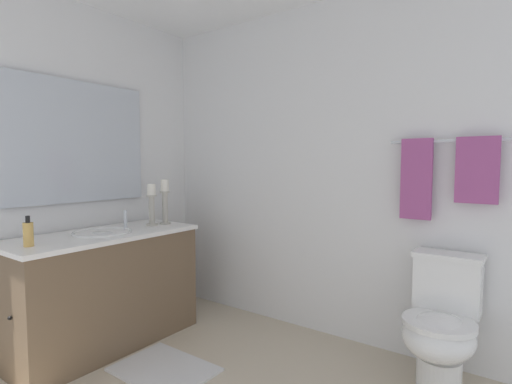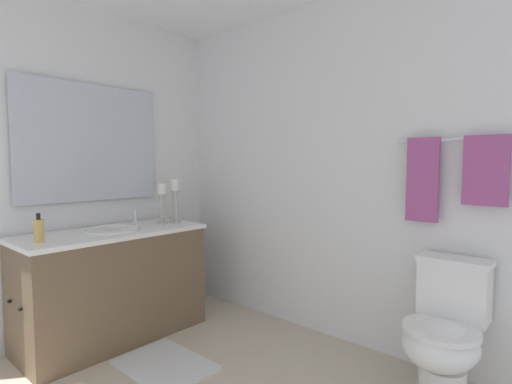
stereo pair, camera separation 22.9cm
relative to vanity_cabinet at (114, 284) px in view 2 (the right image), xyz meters
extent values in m
cube|color=white|center=(1.22, 1.10, 0.82)|extent=(3.10, 0.04, 2.45)
cube|color=white|center=(-0.33, -0.03, 0.82)|extent=(0.04, 2.27, 2.45)
cube|color=brown|center=(0.00, 0.00, -0.02)|extent=(0.55, 1.26, 0.77)
cube|color=white|center=(0.00, 0.00, 0.38)|extent=(0.58, 1.29, 0.03)
sphere|color=black|center=(-0.10, -0.64, 0.02)|extent=(0.02, 0.02, 0.02)
sphere|color=black|center=(0.10, -0.64, 0.02)|extent=(0.02, 0.02, 0.02)
ellipsoid|color=white|center=(0.00, 0.00, 0.35)|extent=(0.38, 0.30, 0.11)
torus|color=white|center=(0.00, 0.00, 0.40)|extent=(0.40, 0.40, 0.02)
cylinder|color=silver|center=(0.00, 0.19, 0.47)|extent=(0.02, 0.02, 0.14)
cube|color=silver|center=(-0.28, 0.00, 1.04)|extent=(0.02, 1.09, 0.88)
cylinder|color=#B7B2A5|center=(0.04, 0.53, 0.40)|extent=(0.09, 0.09, 0.01)
cylinder|color=#B7B2A5|center=(0.04, 0.53, 0.52)|extent=(0.04, 0.04, 0.25)
cylinder|color=#B7B2A5|center=(0.04, 0.53, 0.66)|extent=(0.08, 0.08, 0.01)
cylinder|color=white|center=(0.04, 0.53, 0.71)|extent=(0.06, 0.06, 0.09)
cylinder|color=#B7B2A5|center=(0.01, 0.42, 0.40)|extent=(0.09, 0.09, 0.01)
cylinder|color=#B7B2A5|center=(0.01, 0.42, 0.51)|extent=(0.04, 0.04, 0.23)
cylinder|color=#B7B2A5|center=(0.01, 0.42, 0.63)|extent=(0.08, 0.08, 0.01)
cylinder|color=white|center=(0.01, 0.42, 0.68)|extent=(0.06, 0.06, 0.08)
cylinder|color=#E5B259|center=(0.05, -0.51, 0.47)|extent=(0.06, 0.06, 0.14)
cylinder|color=black|center=(0.05, -0.51, 0.56)|extent=(0.02, 0.02, 0.04)
cylinder|color=white|center=(2.04, 0.80, -0.31)|extent=(0.24, 0.24, 0.18)
ellipsoid|color=white|center=(2.04, 0.75, -0.08)|extent=(0.38, 0.46, 0.24)
cylinder|color=white|center=(2.04, 0.75, 0.00)|extent=(0.39, 0.39, 0.03)
cube|color=white|center=(2.04, 0.97, 0.16)|extent=(0.36, 0.17, 0.32)
cube|color=white|center=(2.04, 0.97, 0.33)|extent=(0.38, 0.19, 0.03)
cylinder|color=silver|center=(1.99, 1.04, 1.02)|extent=(0.66, 0.02, 0.02)
cube|color=#A54C8C|center=(1.83, 1.02, 0.78)|extent=(0.19, 0.03, 0.51)
cube|color=#A54C8C|center=(2.16, 1.02, 0.84)|extent=(0.23, 0.03, 0.39)
cube|color=silver|center=(0.62, 0.00, -0.39)|extent=(0.60, 0.44, 0.02)
camera|label=1|loc=(2.45, -1.55, 0.88)|focal=27.39mm
camera|label=2|loc=(2.63, -1.40, 0.88)|focal=27.39mm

